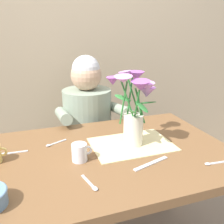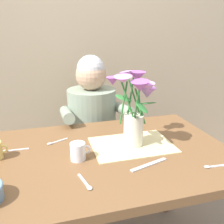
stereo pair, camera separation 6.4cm
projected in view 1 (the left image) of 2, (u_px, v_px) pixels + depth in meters
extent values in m
cube|color=tan|center=(66.00, 35.00, 1.94)|extent=(4.00, 0.10, 2.50)
cube|color=brown|center=(107.00, 156.00, 1.17)|extent=(1.20, 0.80, 0.04)
cylinder|color=brown|center=(1.00, 200.00, 1.42)|extent=(0.06, 0.06, 0.70)
cylinder|color=brown|center=(164.00, 168.00, 1.76)|extent=(0.06, 0.06, 0.70)
cylinder|color=#4C4C56|center=(90.00, 177.00, 1.91)|extent=(0.30, 0.30, 0.40)
cylinder|color=gray|center=(88.00, 123.00, 1.76)|extent=(0.34, 0.34, 0.50)
sphere|color=tan|center=(86.00, 75.00, 1.65)|extent=(0.21, 0.21, 0.21)
sphere|color=silver|center=(86.00, 69.00, 1.64)|extent=(0.19, 0.19, 0.19)
cylinder|color=gray|center=(63.00, 115.00, 1.54)|extent=(0.07, 0.33, 0.12)
cylinder|color=gray|center=(119.00, 109.00, 1.66)|extent=(0.07, 0.33, 0.12)
cube|color=beige|center=(132.00, 144.00, 1.23)|extent=(0.40, 0.28, 0.00)
cylinder|color=silver|center=(133.00, 130.00, 1.21)|extent=(0.10, 0.10, 0.16)
cylinder|color=#2D7533|center=(140.00, 108.00, 1.18)|extent=(0.02, 0.05, 0.16)
cone|color=#CC7FDB|center=(147.00, 92.00, 1.15)|extent=(0.12, 0.12, 0.05)
sphere|color=#E5D14C|center=(147.00, 91.00, 1.15)|extent=(0.02, 0.02, 0.02)
cylinder|color=#2D7533|center=(134.00, 100.00, 1.21)|extent=(0.07, 0.02, 0.21)
cone|color=#A351B7|center=(136.00, 76.00, 1.23)|extent=(0.10, 0.10, 0.05)
sphere|color=#E5D14C|center=(136.00, 75.00, 1.23)|extent=(0.02, 0.02, 0.02)
cylinder|color=#2D7533|center=(129.00, 100.00, 1.20)|extent=(0.06, 0.07, 0.21)
cone|color=#CC7FDB|center=(125.00, 76.00, 1.19)|extent=(0.09, 0.09, 0.06)
sphere|color=#E5D14C|center=(125.00, 75.00, 1.19)|extent=(0.02, 0.02, 0.02)
cylinder|color=#2D7533|center=(123.00, 103.00, 1.16)|extent=(0.03, 0.03, 0.22)
cone|color=#A351B7|center=(113.00, 81.00, 1.11)|extent=(0.07, 0.07, 0.04)
sphere|color=#E5D14C|center=(113.00, 80.00, 1.11)|extent=(0.02, 0.02, 0.02)
cylinder|color=#2D7533|center=(129.00, 103.00, 1.15)|extent=(0.08, 0.04, 0.22)
cone|color=#CC7FDB|center=(123.00, 79.00, 1.10)|extent=(0.12, 0.12, 0.04)
sphere|color=#E5D14C|center=(123.00, 78.00, 1.09)|extent=(0.02, 0.02, 0.02)
cylinder|color=#2D7533|center=(137.00, 106.00, 1.14)|extent=(0.02, 0.05, 0.20)
cone|color=#A351B7|center=(141.00, 86.00, 1.08)|extent=(0.12, 0.12, 0.06)
sphere|color=#E5D14C|center=(141.00, 85.00, 1.07)|extent=(0.02, 0.02, 0.02)
cylinder|color=#2D7533|center=(140.00, 106.00, 1.16)|extent=(0.07, 0.02, 0.18)
cone|color=#CC7FDB|center=(147.00, 87.00, 1.12)|extent=(0.07, 0.08, 0.06)
sphere|color=#E5D14C|center=(147.00, 86.00, 1.11)|extent=(0.02, 0.02, 0.02)
ellipsoid|color=#2D7533|center=(123.00, 98.00, 1.19)|extent=(0.09, 0.09, 0.03)
ellipsoid|color=#2D7533|center=(142.00, 107.00, 1.12)|extent=(0.06, 0.10, 0.05)
ellipsoid|color=#2D7533|center=(147.00, 103.00, 1.15)|extent=(0.10, 0.08, 0.03)
ellipsoid|color=#2D7533|center=(133.00, 112.00, 1.12)|extent=(0.07, 0.10, 0.05)
cube|color=silver|center=(151.00, 163.00, 1.06)|extent=(0.19, 0.07, 0.00)
torus|color=#E5C666|center=(2.00, 152.00, 1.07)|extent=(0.04, 0.01, 0.04)
cylinder|color=silver|center=(79.00, 152.00, 1.07)|extent=(0.07, 0.07, 0.08)
torus|color=silver|center=(88.00, 150.00, 1.08)|extent=(0.04, 0.01, 0.04)
cube|color=silver|center=(88.00, 181.00, 0.93)|extent=(0.03, 0.10, 0.00)
ellipsoid|color=silver|center=(95.00, 188.00, 0.89)|extent=(0.03, 0.03, 0.01)
cube|color=silver|center=(219.00, 163.00, 1.06)|extent=(0.10, 0.02, 0.00)
ellipsoid|color=silver|center=(208.00, 164.00, 1.05)|extent=(0.03, 0.02, 0.01)
cube|color=silver|center=(17.00, 152.00, 1.15)|extent=(0.10, 0.01, 0.00)
ellipsoid|color=silver|center=(4.00, 154.00, 1.14)|extent=(0.03, 0.02, 0.01)
cube|color=silver|center=(58.00, 142.00, 1.26)|extent=(0.09, 0.05, 0.00)
ellipsoid|color=silver|center=(49.00, 145.00, 1.22)|extent=(0.03, 0.03, 0.01)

